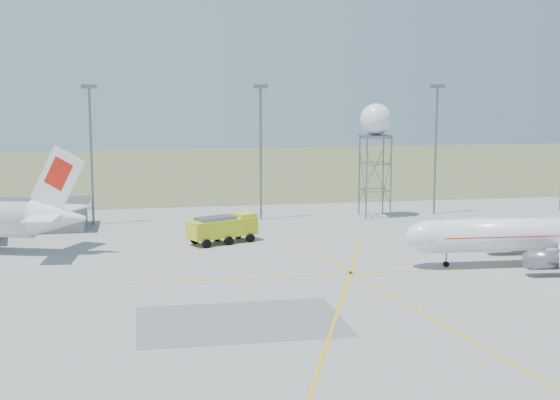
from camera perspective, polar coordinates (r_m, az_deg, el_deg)
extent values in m
plane|color=#9D9D98|center=(61.34, 18.35, -11.52)|extent=(400.00, 400.00, 0.00)
cube|color=#4C5B32|center=(193.48, -1.95, 2.38)|extent=(400.00, 120.00, 0.03)
cube|color=gray|center=(116.95, -18.44, -1.18)|extent=(18.00, 9.00, 3.60)
cube|color=slate|center=(116.65, -18.48, -0.23)|extent=(19.00, 10.00, 0.30)
cylinder|color=slate|center=(116.92, -13.63, 3.07)|extent=(0.36, 0.36, 20.00)
cube|color=slate|center=(116.44, -13.81, 8.07)|extent=(2.20, 0.50, 0.60)
cylinder|color=slate|center=(118.20, -1.42, 3.36)|extent=(0.36, 0.36, 20.00)
cube|color=slate|center=(117.73, -1.44, 8.31)|extent=(2.20, 0.50, 0.60)
cylinder|color=slate|center=(125.67, 11.31, 3.51)|extent=(0.36, 0.36, 20.00)
cube|color=slate|center=(125.23, 11.45, 8.16)|extent=(2.20, 0.50, 0.60)
cylinder|color=white|center=(93.76, 18.06, -2.38)|extent=(24.45, 5.08, 3.74)
ellipsoid|color=white|center=(89.27, 10.98, -2.65)|extent=(6.18, 4.06, 3.74)
cube|color=black|center=(88.82, 10.31, -2.31)|extent=(1.53, 2.13, 0.91)
cube|color=white|center=(102.01, 16.74, -2.00)|extent=(9.93, 15.51, 0.34)
cylinder|color=slate|center=(98.54, 16.18, -2.84)|extent=(4.04, 2.36, 2.15)
cylinder|color=slate|center=(88.94, 18.94, -4.16)|extent=(4.04, 2.36, 2.15)
cube|color=red|center=(92.96, 17.02, -2.36)|extent=(18.86, 4.81, 0.11)
cylinder|color=black|center=(90.51, 12.06, -4.55)|extent=(0.69, 0.69, 0.84)
cube|color=black|center=(95.18, 18.99, -4.19)|extent=(1.24, 5.65, 0.84)
cylinder|color=slate|center=(95.10, 19.00, -3.94)|extent=(0.24, 0.24, 1.68)
cone|color=white|center=(97.87, -15.85, -1.26)|extent=(7.65, 6.23, 4.41)
cube|color=white|center=(97.22, -15.96, 1.43)|extent=(6.82, 2.49, 8.30)
cube|color=red|center=(97.04, -15.86, 1.88)|extent=(3.73, 1.53, 4.26)
cube|color=white|center=(101.20, -15.37, -0.61)|extent=(5.23, 6.86, 0.20)
cube|color=white|center=(94.82, -17.01, -1.28)|extent=(5.23, 6.86, 0.20)
cylinder|color=slate|center=(119.54, 6.35, 1.60)|extent=(0.23, 0.23, 12.66)
cylinder|color=slate|center=(120.72, 8.12, 1.64)|extent=(0.23, 0.23, 12.66)
cylinder|color=slate|center=(124.39, 7.55, 1.85)|extent=(0.23, 0.23, 12.66)
cylinder|color=slate|center=(123.25, 5.82, 1.82)|extent=(0.23, 0.23, 12.66)
cube|color=slate|center=(121.39, 7.01, 4.69)|extent=(4.49, 4.49, 0.24)
sphere|color=white|center=(121.25, 7.03, 5.89)|extent=(4.87, 4.87, 4.87)
cube|color=#CED318|center=(101.67, -4.23, -2.03)|extent=(9.60, 6.49, 2.24)
cube|color=#CED318|center=(103.15, -2.67, -1.35)|extent=(3.38, 3.59, 1.42)
cube|color=black|center=(103.50, -2.33, -1.25)|extent=(1.16, 2.46, 1.02)
cube|color=slate|center=(100.94, -4.73, -1.35)|extent=(5.64, 4.29, 0.41)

